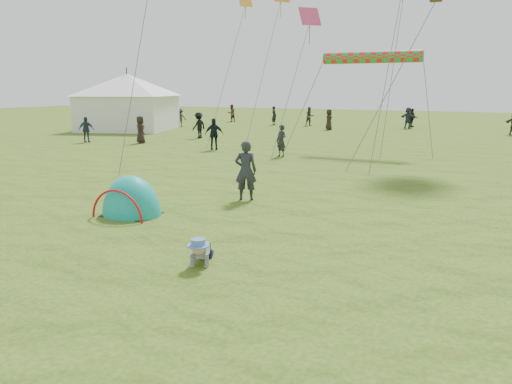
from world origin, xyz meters
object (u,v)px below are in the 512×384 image
at_px(crawling_toddler, 201,250).
at_px(event_marquee, 128,100).
at_px(popup_tent, 132,215).
at_px(standing_adult, 246,171).

xyz_separation_m(crawling_toddler, event_marquee, (-22.49, 24.66, 2.12)).
relative_size(popup_tent, event_marquee, 0.31).
bearing_deg(event_marquee, crawling_toddler, -65.38).
height_order(popup_tent, standing_adult, standing_adult).
bearing_deg(standing_adult, event_marquee, -65.41).
relative_size(popup_tent, standing_adult, 1.19).
bearing_deg(crawling_toddler, event_marquee, 111.40).
distance_m(crawling_toddler, standing_adult, 5.89).
relative_size(crawling_toddler, standing_adult, 0.43).
bearing_deg(crawling_toddler, popup_tent, 125.80).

